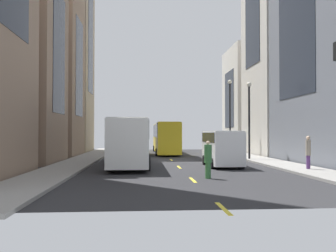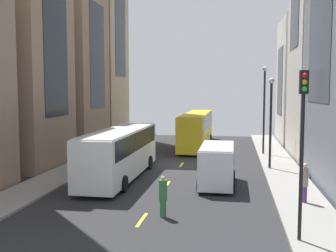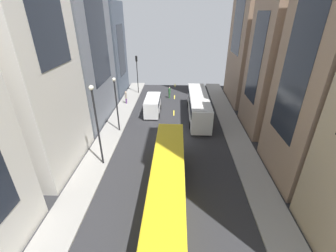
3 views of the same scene
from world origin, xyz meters
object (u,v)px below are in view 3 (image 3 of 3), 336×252
city_bus_white (198,104)px  pedestrian_waiting_curb (169,92)px  pedestrian_walking_far (126,97)px  traffic_light_near_corner (137,68)px  delivery_van_white (153,104)px  streetcar_yellow (168,184)px

city_bus_white → pedestrian_waiting_curb: bearing=-60.8°
pedestrian_walking_far → traffic_light_near_corner: bearing=36.2°
city_bus_white → pedestrian_walking_far: 12.28m
delivery_van_white → pedestrian_walking_far: bearing=-36.9°
city_bus_white → traffic_light_near_corner: (10.25, -10.19, 2.69)m
city_bus_white → delivery_van_white: (6.63, -1.09, -0.50)m
city_bus_white → traffic_light_near_corner: 14.70m
city_bus_white → delivery_van_white: size_ratio=2.24×
city_bus_white → delivery_van_white: bearing=-9.3°
traffic_light_near_corner → pedestrian_walking_far: bearing=78.7°
pedestrian_waiting_curb → delivery_van_white: bearing=-29.4°
city_bus_white → pedestrian_waiting_curb: city_bus_white is taller
delivery_van_white → pedestrian_walking_far: (4.72, -3.55, -0.24)m
pedestrian_waiting_curb → pedestrian_walking_far: bearing=-76.4°
traffic_light_near_corner → pedestrian_waiting_curb: bearing=158.0°
pedestrian_walking_far → city_bus_white: bearing=-64.8°
streetcar_yellow → pedestrian_walking_far: (7.71, -21.36, -0.85)m
delivery_van_white → traffic_light_near_corner: 10.30m
delivery_van_white → pedestrian_waiting_curb: size_ratio=2.61×
city_bus_white → pedestrian_waiting_curb: 9.01m
delivery_van_white → pedestrian_waiting_curb: (-2.26, -6.73, -0.46)m
city_bus_white → delivery_van_white: city_bus_white is taller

